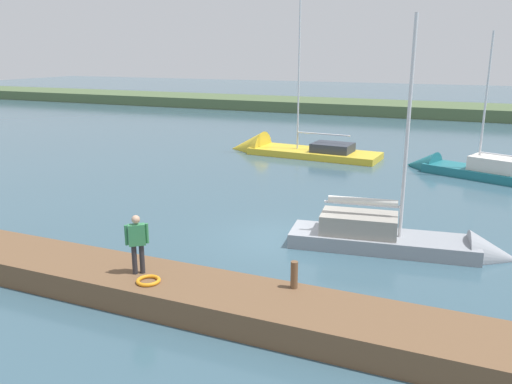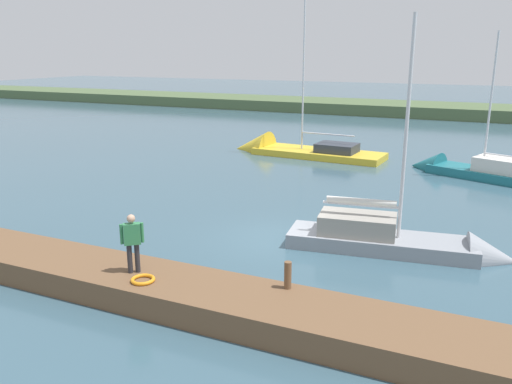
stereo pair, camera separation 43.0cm
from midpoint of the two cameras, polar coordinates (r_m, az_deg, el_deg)
name	(u,v)px [view 1 (the left image)]	position (r m, az deg, el deg)	size (l,w,h in m)	color
ground_plane	(279,240)	(19.24, 1.90, -5.26)	(200.00, 200.00, 0.00)	#385666
far_shoreline	(416,115)	(59.86, 16.97, 8.11)	(180.00, 8.00, 2.40)	#4C603D
dock_pier	(202,297)	(14.27, -6.79, -11.38)	(23.15, 2.22, 0.73)	brown
mooring_post_near	(294,275)	(13.70, 3.31, -9.06)	(0.19, 0.19, 0.74)	brown
life_ring_buoy	(148,281)	(14.45, -12.57, -9.47)	(0.66, 0.66, 0.10)	orange
sailboat_near_dock	(407,246)	(18.81, 15.61, -5.71)	(7.81, 2.80, 8.74)	gray
sailboat_mid_channel	(283,153)	(35.35, 2.68, 4.34)	(10.67, 3.51, 12.40)	gold
sailboat_behind_pier	(464,171)	(31.31, 21.47, 2.15)	(8.09, 4.64, 8.64)	#1E6B75
person_on_dock	(137,240)	(14.72, -13.74, -5.17)	(0.52, 0.46, 1.70)	#28282D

